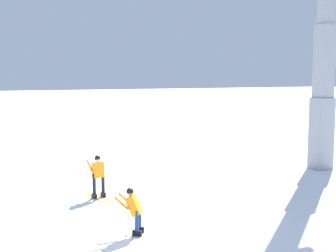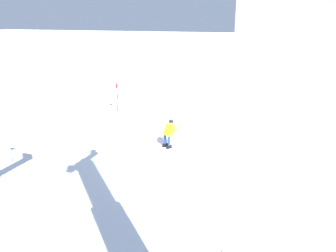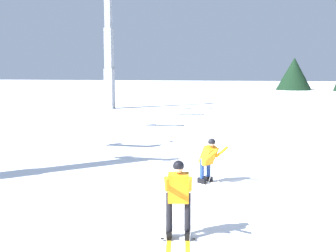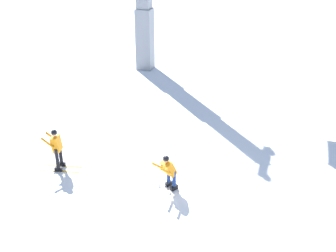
# 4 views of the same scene
# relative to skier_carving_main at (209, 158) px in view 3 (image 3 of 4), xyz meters

# --- Properties ---
(ground_plane) EXTENTS (260.00, 260.00, 0.00)m
(ground_plane) POSITION_rel_skier_carving_main_xyz_m (-0.58, 0.84, -0.79)
(ground_plane) COLOR white
(skier_carving_main) EXTENTS (1.33, 1.72, 1.52)m
(skier_carving_main) POSITION_rel_skier_carving_main_xyz_m (0.00, 0.00, 0.00)
(skier_carving_main) COLOR white
(skier_carving_main) RESTS_ON ground_plane
(lift_tower_far) EXTENTS (0.80, 2.63, 11.37)m
(lift_tower_far) POSITION_rel_skier_carving_main_xyz_m (23.40, 11.79, 3.92)
(lift_tower_far) COLOR gray
(lift_tower_far) RESTS_ON ground_plane
(skier_distant_uphill) EXTENTS (1.65, 0.79, 1.69)m
(skier_distant_uphill) POSITION_rel_skier_carving_main_xyz_m (-4.38, 0.10, 0.17)
(skier_distant_uphill) COLOR yellow
(skier_distant_uphill) RESTS_ON ground_plane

